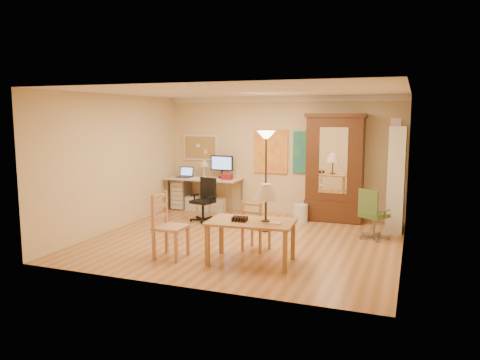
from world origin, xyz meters
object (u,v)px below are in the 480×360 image
at_px(armoire, 335,175).
at_px(office_chair_green, 373,225).
at_px(office_chair_black, 204,210).
at_px(computer_desk, 206,191).
at_px(bookshelf, 396,179).
at_px(dining_table, 256,213).

bearing_deg(armoire, office_chair_green, -54.01).
relative_size(office_chair_green, armoire, 0.41).
distance_m(office_chair_black, armoire, 2.94).
height_order(computer_desk, bookshelf, bookshelf).
xyz_separation_m(computer_desk, office_chair_black, (0.39, -0.98, -0.24)).
bearing_deg(armoire, bookshelf, -18.98).
distance_m(office_chair_black, bookshelf, 4.04).
distance_m(office_chair_black, office_chair_green, 3.57).
bearing_deg(bookshelf, office_chair_green, -112.63).
distance_m(office_chair_green, bookshelf, 1.20).
height_order(dining_table, computer_desk, computer_desk).
relative_size(computer_desk, office_chair_green, 1.87).
bearing_deg(computer_desk, office_chair_green, -16.89).
bearing_deg(office_chair_black, office_chair_green, -3.57).
bearing_deg(office_chair_green, dining_table, -126.65).
xyz_separation_m(dining_table, office_chair_black, (-1.99, 2.34, -0.54)).
relative_size(computer_desk, armoire, 0.76).
distance_m(computer_desk, office_chair_green, 4.14).
bearing_deg(dining_table, computer_desk, 125.61).
bearing_deg(armoire, dining_table, -100.80).
relative_size(dining_table, armoire, 0.60).
bearing_deg(office_chair_green, office_chair_black, 176.43).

